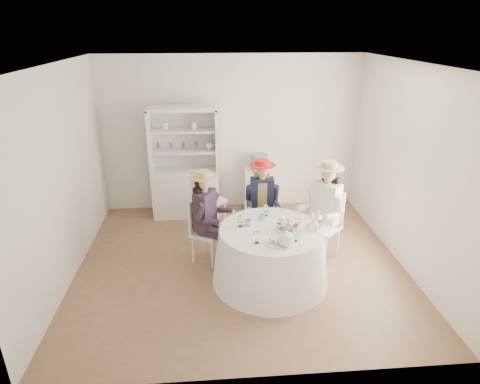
{
  "coord_description": "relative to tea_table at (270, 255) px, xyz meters",
  "views": [
    {
      "loc": [
        -0.4,
        -4.84,
        3.11
      ],
      "look_at": [
        0.0,
        0.1,
        1.05
      ],
      "focal_mm": 30.0,
      "sensor_mm": 36.0,
      "label": 1
    }
  ],
  "objects": [
    {
      "name": "tea_table",
      "position": [
        0.0,
        0.0,
        0.0
      ],
      "size": [
        1.51,
        1.51,
        0.75
      ],
      "rotation": [
        0.0,
        0.0,
        -0.26
      ],
      "color": "white",
      "rests_on": "ground"
    },
    {
      "name": "wall_back",
      "position": [
        -0.35,
        2.43,
        0.98
      ],
      "size": [
        4.5,
        0.0,
        4.5
      ],
      "primitive_type": "plane",
      "rotation": [
        1.57,
        0.0,
        0.0
      ],
      "color": "silver",
      "rests_on": "ground"
    },
    {
      "name": "flower_arrangement",
      "position": [
        0.2,
        -0.03,
        0.48
      ],
      "size": [
        0.21,
        0.21,
        0.08
      ],
      "rotation": [
        0.0,
        0.0,
        -0.12
      ],
      "color": "pink",
      "rests_on": "tea_table"
    },
    {
      "name": "teacup_b",
      "position": [
        -0.07,
        0.27,
        0.41
      ],
      "size": [
        0.08,
        0.08,
        0.07
      ],
      "primitive_type": "imported",
      "rotation": [
        0.0,
        0.0,
        -0.11
      ],
      "color": "white",
      "rests_on": "tea_table"
    },
    {
      "name": "wall_front",
      "position": [
        -0.35,
        -1.57,
        0.98
      ],
      "size": [
        4.5,
        0.0,
        4.5
      ],
      "primitive_type": "plane",
      "rotation": [
        -1.57,
        0.0,
        0.0
      ],
      "color": "silver",
      "rests_on": "ground"
    },
    {
      "name": "guest_mid",
      "position": [
        0.01,
        0.98,
        0.38
      ],
      "size": [
        0.49,
        0.51,
        1.34
      ],
      "rotation": [
        0.0,
        0.0,
        -0.05
      ],
      "color": "silver",
      "rests_on": "ground"
    },
    {
      "name": "sandwich_plate",
      "position": [
        -0.03,
        -0.34,
        0.39
      ],
      "size": [
        0.24,
        0.24,
        0.05
      ],
      "rotation": [
        0.0,
        0.0,
        -0.25
      ],
      "color": "white",
      "rests_on": "tea_table"
    },
    {
      "name": "wall_right",
      "position": [
        1.9,
        0.43,
        0.98
      ],
      "size": [
        0.0,
        4.5,
        4.5
      ],
      "primitive_type": "plane",
      "rotation": [
        1.57,
        0.0,
        -1.57
      ],
      "color": "silver",
      "rests_on": "ground"
    },
    {
      "name": "wall_left",
      "position": [
        -2.6,
        0.43,
        0.98
      ],
      "size": [
        0.0,
        4.5,
        4.5
      ],
      "primitive_type": "plane",
      "rotation": [
        1.57,
        0.0,
        1.57
      ],
      "color": "silver",
      "rests_on": "ground"
    },
    {
      "name": "teacup_c",
      "position": [
        0.27,
        0.07,
        0.41
      ],
      "size": [
        0.1,
        0.1,
        0.06
      ],
      "primitive_type": "imported",
      "rotation": [
        0.0,
        0.0,
        -0.21
      ],
      "color": "white",
      "rests_on": "tea_table"
    },
    {
      "name": "cupcake_stand",
      "position": [
        0.55,
        -0.02,
        0.46
      ],
      "size": [
        0.24,
        0.24,
        0.22
      ],
      "rotation": [
        0.0,
        0.0,
        0.0
      ],
      "color": "white",
      "rests_on": "tea_table"
    },
    {
      "name": "guest_left",
      "position": [
        -0.8,
        0.56,
        0.38
      ],
      "size": [
        0.57,
        0.52,
        1.34
      ],
      "rotation": [
        0.0,
        0.0,
        1.08
      ],
      "color": "silver",
      "rests_on": "ground"
    },
    {
      "name": "stemware_set",
      "position": [
        0.0,
        0.0,
        0.45
      ],
      "size": [
        0.82,
        0.8,
        0.15
      ],
      "color": "white",
      "rests_on": "tea_table"
    },
    {
      "name": "flower_bowl",
      "position": [
        0.23,
        -0.01,
        0.41
      ],
      "size": [
        0.27,
        0.27,
        0.06
      ],
      "primitive_type": "imported",
      "rotation": [
        0.0,
        0.0,
        -0.22
      ],
      "color": "white",
      "rests_on": "tea_table"
    },
    {
      "name": "hatbox",
      "position": [
        0.11,
        2.18,
        0.53
      ],
      "size": [
        0.3,
        0.3,
        0.29
      ],
      "primitive_type": "cylinder",
      "rotation": [
        0.0,
        0.0,
        0.04
      ],
      "color": "black",
      "rests_on": "side_table"
    },
    {
      "name": "ground",
      "position": [
        -0.35,
        0.43,
        -0.37
      ],
      "size": [
        4.5,
        4.5,
        0.0
      ],
      "primitive_type": "plane",
      "color": "brown",
      "rests_on": "ground"
    },
    {
      "name": "spare_chair",
      "position": [
        -0.82,
        1.49,
        0.18
      ],
      "size": [
        0.6,
        0.6,
        1.03
      ],
      "rotation": [
        0.0,
        0.0,
        2.42
      ],
      "color": "silver",
      "rests_on": "ground"
    },
    {
      "name": "table_teapot",
      "position": [
        0.11,
        -0.42,
        0.46
      ],
      "size": [
        0.26,
        0.18,
        0.19
      ],
      "rotation": [
        0.0,
        0.0,
        0.02
      ],
      "color": "white",
      "rests_on": "tea_table"
    },
    {
      "name": "ceiling",
      "position": [
        -0.35,
        0.43,
        2.33
      ],
      "size": [
        4.5,
        4.5,
        0.0
      ],
      "primitive_type": "plane",
      "rotation": [
        3.14,
        0.0,
        0.0
      ],
      "color": "white",
      "rests_on": "wall_back"
    },
    {
      "name": "side_table",
      "position": [
        0.11,
        2.18,
        0.01
      ],
      "size": [
        0.51,
        0.51,
        0.76
      ],
      "primitive_type": "cube",
      "rotation": [
        0.0,
        0.0,
        -0.05
      ],
      "color": "silver",
      "rests_on": "ground"
    },
    {
      "name": "hutch",
      "position": [
        -1.16,
        2.11,
        0.3
      ],
      "size": [
        1.25,
        0.73,
        1.91
      ],
      "rotation": [
        0.0,
        0.0,
        -0.29
      ],
      "color": "silver",
      "rests_on": "ground"
    },
    {
      "name": "guest_right",
      "position": [
        0.83,
        0.52,
        0.44
      ],
      "size": [
        0.62,
        0.61,
        1.44
      ],
      "rotation": [
        0.0,
        0.0,
        -0.83
      ],
      "color": "silver",
      "rests_on": "ground"
    },
    {
      "name": "teacup_a",
      "position": [
        -0.28,
        0.13,
        0.41
      ],
      "size": [
        0.11,
        0.11,
        0.07
      ],
      "primitive_type": "imported",
      "rotation": [
        0.0,
        0.0,
        -0.29
      ],
      "color": "white",
      "rests_on": "tea_table"
    }
  ]
}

